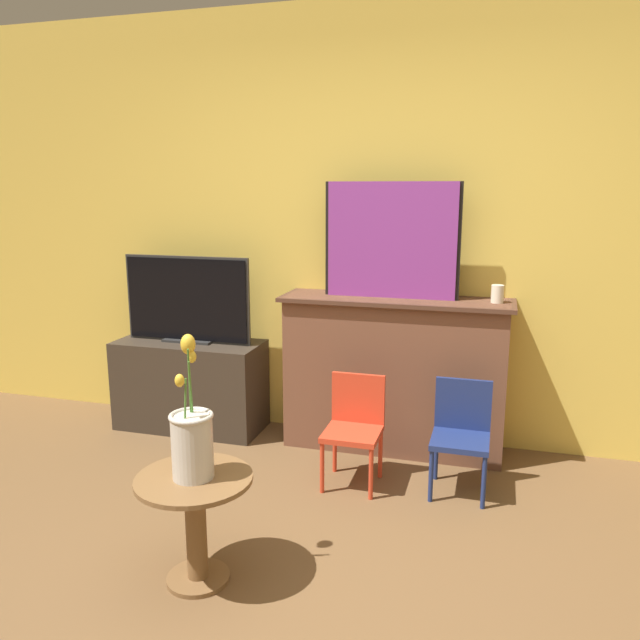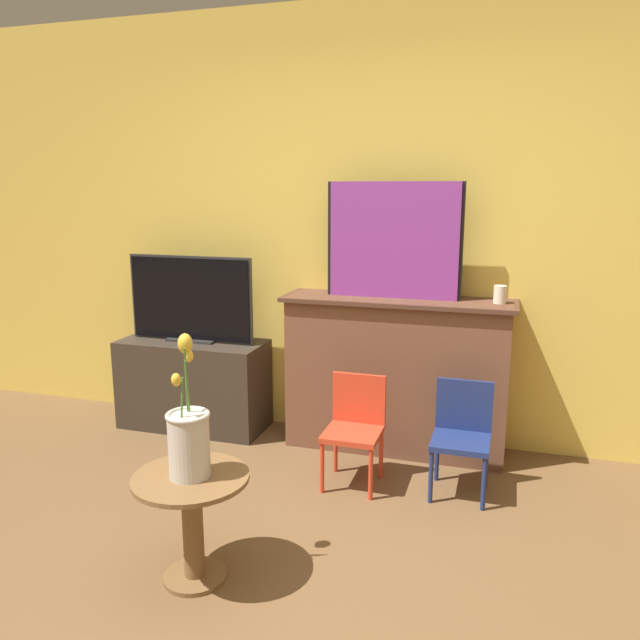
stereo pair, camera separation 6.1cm
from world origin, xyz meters
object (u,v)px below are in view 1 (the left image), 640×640
object	(u,v)px
chair_red	(355,423)
vase_tulips	(192,439)
painting	(391,240)
tv_monitor	(187,301)
chair_blue	(461,430)

from	to	relation	value
chair_red	vase_tulips	bearing A→B (deg)	-111.72
painting	vase_tulips	size ratio (longest dim) A/B	1.42
tv_monitor	chair_blue	xyz separation A→B (m)	(1.81, -0.42, -0.54)
tv_monitor	chair_red	distance (m)	1.44
chair_red	chair_blue	world-z (taller)	same
chair_red	chair_blue	xyz separation A→B (m)	(0.57, 0.06, 0.00)
painting	chair_red	size ratio (longest dim) A/B	1.36
tv_monitor	vase_tulips	bearing A→B (deg)	-61.86
painting	tv_monitor	bearing A→B (deg)	-177.98
vase_tulips	chair_blue	bearing A→B (deg)	48.56
tv_monitor	chair_blue	world-z (taller)	tv_monitor
tv_monitor	chair_red	bearing A→B (deg)	-21.12
painting	chair_red	world-z (taller)	painting
tv_monitor	chair_blue	size ratio (longest dim) A/B	1.47
tv_monitor	vase_tulips	size ratio (longest dim) A/B	1.53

